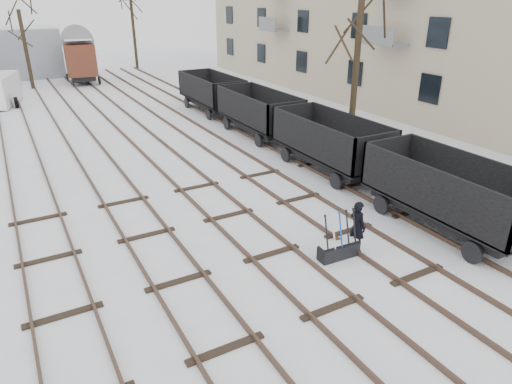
% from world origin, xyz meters
% --- Properties ---
extents(ground, '(120.00, 120.00, 0.00)m').
position_xyz_m(ground, '(0.00, 0.00, 0.00)').
color(ground, white).
rests_on(ground, ground).
extents(tracks, '(13.90, 52.00, 0.16)m').
position_xyz_m(tracks, '(-0.00, 13.67, 0.07)').
color(tracks, black).
rests_on(tracks, ground).
extents(shed_right, '(7.00, 6.00, 4.50)m').
position_xyz_m(shed_right, '(-4.00, 40.00, 2.25)').
color(shed_right, '#99A3AC').
rests_on(shed_right, ground).
extents(ground_frame, '(1.32, 0.47, 1.49)m').
position_xyz_m(ground_frame, '(1.67, -1.13, 0.28)').
color(ground_frame, black).
rests_on(ground_frame, ground).
extents(worker, '(0.43, 0.62, 1.65)m').
position_xyz_m(worker, '(2.42, -1.03, 0.82)').
color(worker, black).
rests_on(worker, ground).
extents(freight_wagon_a, '(2.37, 5.92, 2.42)m').
position_xyz_m(freight_wagon_a, '(6.00, -1.37, 0.92)').
color(freight_wagon_a, black).
rests_on(freight_wagon_a, ground).
extents(freight_wagon_b, '(2.37, 5.92, 2.42)m').
position_xyz_m(freight_wagon_b, '(6.00, 5.03, 0.92)').
color(freight_wagon_b, black).
rests_on(freight_wagon_b, ground).
extents(freight_wagon_c, '(2.37, 5.92, 2.42)m').
position_xyz_m(freight_wagon_c, '(6.00, 11.43, 0.92)').
color(freight_wagon_c, black).
rests_on(freight_wagon_c, ground).
extents(freight_wagon_d, '(2.37, 5.92, 2.42)m').
position_xyz_m(freight_wagon_d, '(6.00, 17.83, 0.92)').
color(freight_wagon_d, black).
rests_on(freight_wagon_d, ground).
extents(box_van_wagon, '(3.16, 5.25, 3.81)m').
position_xyz_m(box_van_wagon, '(0.37, 33.42, 2.22)').
color(box_van_wagon, black).
rests_on(box_van_wagon, ground).
extents(tree_near, '(0.30, 0.30, 7.78)m').
position_xyz_m(tree_near, '(8.42, 6.49, 3.89)').
color(tree_near, black).
rests_on(tree_near, ground).
extents(tree_far_left, '(0.30, 0.30, 6.21)m').
position_xyz_m(tree_far_left, '(-3.82, 32.68, 3.11)').
color(tree_far_left, black).
rests_on(tree_far_left, ground).
extents(tree_far_right, '(0.30, 0.30, 7.76)m').
position_xyz_m(tree_far_right, '(6.96, 39.45, 3.88)').
color(tree_far_right, black).
rests_on(tree_far_right, ground).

